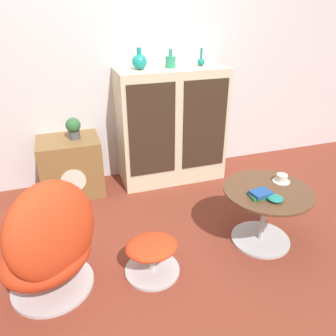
{
  "coord_description": "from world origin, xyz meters",
  "views": [
    {
      "loc": [
        -0.68,
        -1.78,
        1.72
      ],
      "look_at": [
        0.05,
        0.42,
        0.55
      ],
      "focal_mm": 35.0,
      "sensor_mm": 36.0,
      "label": 1
    }
  ],
  "objects": [
    {
      "name": "coffee_table",
      "position": [
        0.69,
        -0.01,
        0.3
      ],
      "size": [
        0.66,
        0.66,
        0.47
      ],
      "color": "#B7B7BC",
      "rests_on": "ground_plane"
    },
    {
      "name": "wall_back",
      "position": [
        0.0,
        1.51,
        1.3
      ],
      "size": [
        6.4,
        0.06,
        2.6
      ],
      "color": "silver",
      "rests_on": "ground_plane"
    },
    {
      "name": "book_stack",
      "position": [
        0.58,
        -0.08,
        0.5
      ],
      "size": [
        0.16,
        0.13,
        0.04
      ],
      "color": "#237038",
      "rests_on": "coffee_table"
    },
    {
      "name": "potted_plant",
      "position": [
        -0.61,
        1.26,
        0.68
      ],
      "size": [
        0.14,
        0.14,
        0.2
      ],
      "color": "#4C4C51",
      "rests_on": "tv_console"
    },
    {
      "name": "ottoman",
      "position": [
        -0.23,
        -0.07,
        0.17
      ],
      "size": [
        0.39,
        0.39,
        0.27
      ],
      "color": "#B7B7BC",
      "rests_on": "ground_plane"
    },
    {
      "name": "sideboard",
      "position": [
        0.36,
        1.25,
        0.59
      ],
      "size": [
        1.08,
        0.47,
        1.17
      ],
      "color": "beige",
      "rests_on": "ground_plane"
    },
    {
      "name": "egg_chair",
      "position": [
        -0.87,
        -0.03,
        0.38
      ],
      "size": [
        0.82,
        0.81,
        0.84
      ],
      "color": "#B7B7BC",
      "rests_on": "ground_plane"
    },
    {
      "name": "ground_plane",
      "position": [
        0.0,
        0.0,
        0.0
      ],
      "size": [
        12.0,
        12.0,
        0.0
      ],
      "primitive_type": "plane",
      "color": "brown"
    },
    {
      "name": "vase_inner_right",
      "position": [
        0.67,
        1.26,
        1.21
      ],
      "size": [
        0.07,
        0.07,
        0.16
      ],
      "color": "#147A75",
      "rests_on": "sideboard"
    },
    {
      "name": "tv_console",
      "position": [
        -0.68,
        1.26,
        0.28
      ],
      "size": [
        0.58,
        0.46,
        0.57
      ],
      "color": "brown",
      "rests_on": "ground_plane"
    },
    {
      "name": "bowl",
      "position": [
        0.65,
        -0.16,
        0.49
      ],
      "size": [
        0.11,
        0.11,
        0.04
      ],
      "color": "#1E7A70",
      "rests_on": "coffee_table"
    },
    {
      "name": "vase_inner_left",
      "position": [
        0.35,
        1.26,
        1.23
      ],
      "size": [
        0.1,
        0.1,
        0.17
      ],
      "color": "#2D8E6B",
      "rests_on": "sideboard"
    },
    {
      "name": "vase_leftmost",
      "position": [
        0.05,
        1.26,
        1.24
      ],
      "size": [
        0.14,
        0.14,
        0.19
      ],
      "color": "teal",
      "rests_on": "sideboard"
    },
    {
      "name": "teacup",
      "position": [
        0.86,
        0.06,
        0.5
      ],
      "size": [
        0.13,
        0.13,
        0.06
      ],
      "color": "silver",
      "rests_on": "coffee_table"
    }
  ]
}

